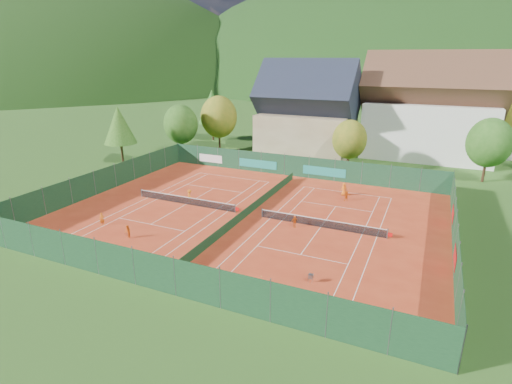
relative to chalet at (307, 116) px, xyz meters
The scene contains 31 objects.
ground 30.87m from the chalet, 84.29° to the right, with size 600.00×600.00×0.00m, color #275119.
clay_pad 30.87m from the chalet, 84.29° to the right, with size 40.00×32.00×0.01m, color #B6361A.
court_markings_left 31.12m from the chalet, 99.46° to the right, with size 11.03×23.83×0.00m.
court_markings_right 32.63m from the chalet, 69.86° to the right, with size 11.03×23.83×0.00m.
tennis_net_left 31.00m from the chalet, 99.17° to the right, with size 13.30×0.10×1.02m.
tennis_net_right 32.59m from the chalet, 69.60° to the right, with size 13.30×0.10×1.02m.
court_divider 30.77m from the chalet, 84.29° to the right, with size 0.03×28.80×1.00m.
fence_north 15.14m from the chalet, 79.70° to the right, with size 40.00×0.10×3.00m.
fence_south 46.38m from the chalet, 86.27° to the right, with size 40.00×0.04×3.00m.
fence_west 34.86m from the chalet, 119.54° to the right, with size 0.04×32.00×3.00m.
fence_east 38.11m from the chalet, 52.48° to the right, with size 0.09×32.00×3.00m.
chalet is the anchor object (origin of this frame).
hotel_block_a 19.94m from the chalet, 17.53° to the left, with size 21.60×11.00×17.25m.
tree_west_front 21.51m from the chalet, 152.24° to the right, with size 5.72×5.72×8.69m.
tree_west_mid 15.53m from the chalet, 165.07° to the right, with size 6.44×6.44×9.78m.
tree_west_back 21.38m from the chalet, 169.22° to the left, with size 5.60×5.60×10.00m.
tree_center 12.19m from the chalet, 41.63° to the right, with size 5.01×5.01×7.60m.
tree_east_front 27.69m from the chalet, 12.53° to the right, with size 5.72×5.72×8.69m.
tree_west_side 30.81m from the chalet, 144.25° to the right, with size 5.04×5.04×9.00m.
tree_east_back 30.68m from the chalet, 19.03° to the left, with size 7.15×7.15×10.86m.
mountain_backdrop 211.04m from the chalet, 81.19° to the left, with size 820.00×530.00×242.00m.
ball_hopper 42.87m from the chalet, 72.04° to the right, with size 0.34×0.34×0.80m.
loose_ball_0 37.26m from the chalet, 100.68° to the right, with size 0.07×0.07×0.07m, color #CCD833.
loose_ball_1 42.68m from the chalet, 77.19° to the right, with size 0.07×0.07×0.07m, color #CCD833.
loose_ball_2 28.00m from the chalet, 84.43° to the right, with size 0.07×0.07×0.07m, color #CCD833.
player_left_near 40.10m from the chalet, 103.63° to the right, with size 0.49×0.32×1.34m, color orange.
player_left_mid 40.62m from the chalet, 96.95° to the right, with size 0.64×0.50×1.32m, color #DA5613.
player_left_far 30.11m from the chalet, 99.84° to the right, with size 0.98×0.56×1.51m, color orange.
player_right_near 32.77m from the chalet, 74.52° to the right, with size 0.73×0.30×1.25m, color #CB5312.
player_right_far_a 23.04m from the chalet, 60.55° to the right, with size 0.77×0.50×1.58m, color orange.
player_right_far_b 24.95m from the chalet, 61.28° to the right, with size 1.19×0.38×1.29m, color orange.
Camera 1 is at (17.13, -36.11, 16.26)m, focal length 28.00 mm.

